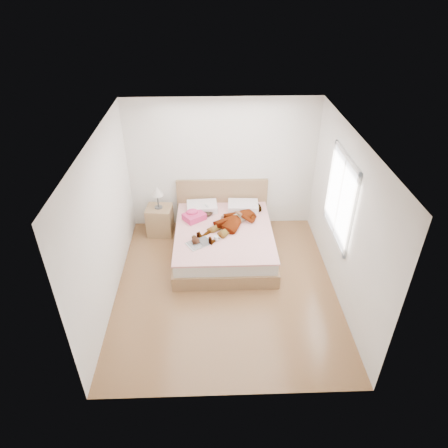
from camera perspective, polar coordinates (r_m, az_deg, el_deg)
The scene contains 11 objects.
ground at distance 6.75m, azimuth 0.25°, elevation -8.96°, with size 4.00×4.00×0.00m, color #552F1A.
woman at distance 7.30m, azimuth 1.43°, elevation 0.77°, with size 0.59×1.57×0.22m, color white.
hair at distance 7.71m, azimuth -2.99°, elevation 2.04°, with size 0.41×0.51×0.07m, color black.
phone at distance 7.60m, azimuth -2.50°, elevation 2.65°, with size 0.04×0.08×0.01m, color silver.
room_shell at distance 6.42m, azimuth 16.25°, elevation 3.59°, with size 4.00×4.00×4.00m.
bed at distance 7.39m, azimuth -0.05°, elevation -1.97°, with size 1.80×2.08×1.00m.
towel at distance 7.46m, azimuth -4.35°, elevation 1.22°, with size 0.48×0.46×0.20m.
magazine at distance 6.84m, azimuth -3.51°, elevation -2.75°, with size 0.51×0.46×0.03m.
coffee_mug at distance 6.89m, azimuth -1.10°, elevation -2.04°, with size 0.12×0.09×0.09m.
plush_toy at distance 6.84m, azimuth -4.12°, elevation -2.29°, with size 0.17×0.22×0.11m.
nightstand at distance 7.92m, azimuth -9.17°, elevation 0.80°, with size 0.51×0.47×1.03m.
Camera 1 is at (-0.20, -5.00, 4.53)m, focal length 32.00 mm.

